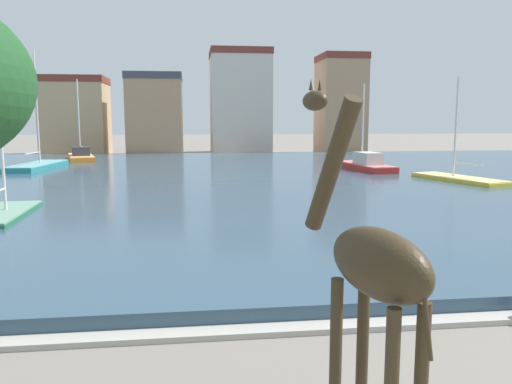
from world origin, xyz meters
The scene contains 12 objects.
harbor_water centered at (0.00, 33.81, 0.21)m, with size 88.31×49.24×0.43m, color #334C60.
quay_edge_coping centered at (0.00, 8.94, 0.06)m, with size 88.31×0.50×0.12m, color #ADA89E.
giraffe_statue centered at (0.78, 5.20, 2.41)m, with size 1.19×2.65×4.71m.
sailboat_green centered at (-8.74, 20.73, 0.37)m, with size 1.90×6.09×8.22m.
sailboat_yellow centered at (14.90, 29.52, 0.36)m, with size 3.82×7.62×6.78m.
sailboat_orange centered at (-11.93, 49.84, 0.58)m, with size 4.04×8.46×7.98m.
sailboat_teal centered at (-13.20, 41.49, 0.44)m, with size 2.96×9.05×9.51m.
sailboat_red centered at (11.63, 37.02, 0.60)m, with size 2.82×7.91×6.86m.
townhouse_end_terrace centered at (-15.22, 63.90, 4.67)m, with size 7.56×6.67×9.32m.
townhouse_wide_warehouse centered at (-5.55, 61.09, 4.79)m, with size 6.46×6.33×9.55m.
townhouse_tall_gabled centered at (4.84, 64.32, 6.42)m, with size 7.46×7.60×12.80m.
townhouse_narrow_midrow centered at (17.23, 61.91, 6.11)m, with size 5.42×6.23×12.19m.
Camera 1 is at (-1.31, -0.41, 4.15)m, focal length 35.52 mm.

